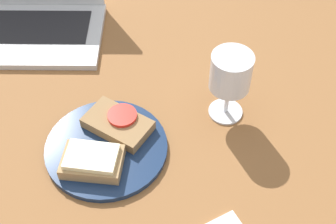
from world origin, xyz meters
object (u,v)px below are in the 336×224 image
at_px(laptop, 26,7).
at_px(plate, 106,148).
at_px(sandwich_with_cheese, 92,161).
at_px(wine_glass, 231,75).
at_px(sandwich_with_tomato, 118,123).

bearing_deg(laptop, plate, -59.59).
distance_m(sandwich_with_cheese, wine_glass, 0.27).
distance_m(sandwich_with_tomato, laptop, 0.37).
xyz_separation_m(sandwich_with_cheese, laptop, (-0.18, 0.38, 0.02)).
bearing_deg(plate, laptop, 120.41).
bearing_deg(plate, wine_glass, 22.46).
bearing_deg(sandwich_with_tomato, sandwich_with_cheese, -113.40).
relative_size(sandwich_with_tomato, wine_glass, 0.97).
relative_size(sandwich_with_cheese, wine_glass, 0.76).
distance_m(wine_glass, laptop, 0.49).
bearing_deg(sandwich_with_cheese, plate, 66.68).
bearing_deg(sandwich_with_tomato, wine_glass, 13.35).
bearing_deg(laptop, wine_glass, -31.73).
xyz_separation_m(plate, wine_glass, (0.21, 0.09, 0.09)).
xyz_separation_m(sandwich_with_tomato, laptop, (-0.22, 0.30, 0.02)).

